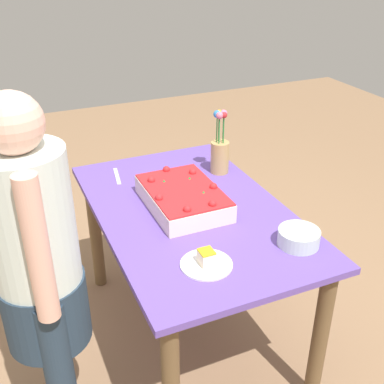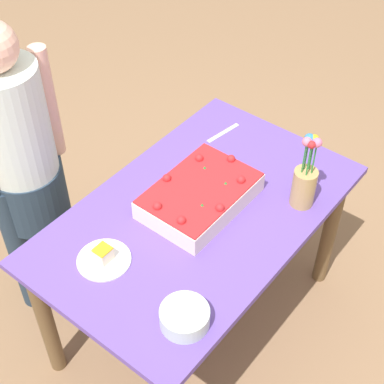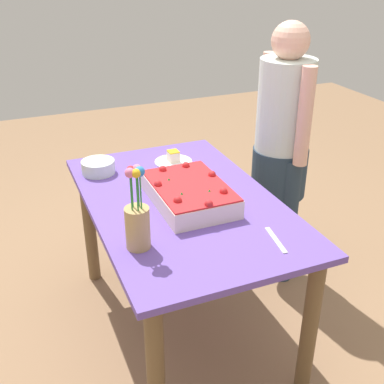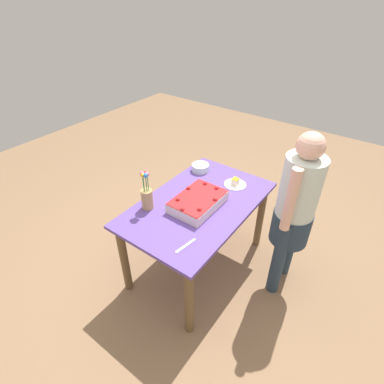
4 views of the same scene
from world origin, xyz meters
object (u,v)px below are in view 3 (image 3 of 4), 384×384
at_px(cake_knife, 276,240).
at_px(person_standing, 282,140).
at_px(flower_vase, 137,220).
at_px(serving_plate_with_slice, 173,160).
at_px(sheet_cake, 189,193).
at_px(fruit_bowl, 98,167).

relative_size(cake_knife, person_standing, 0.13).
distance_m(cake_knife, person_standing, 0.92).
bearing_deg(cake_knife, flower_vase, 81.32).
relative_size(serving_plate_with_slice, person_standing, 0.14).
relative_size(sheet_cake, person_standing, 0.31).
bearing_deg(flower_vase, person_standing, 120.41).
bearing_deg(person_standing, cake_knife, 56.92).
height_order(sheet_cake, person_standing, person_standing).
height_order(sheet_cake, fruit_bowl, sheet_cake).
xyz_separation_m(cake_knife, flower_vase, (-0.17, -0.52, 0.12)).
height_order(serving_plate_with_slice, fruit_bowl, same).
distance_m(fruit_bowl, person_standing, 1.02).
xyz_separation_m(serving_plate_with_slice, person_standing, (0.13, 0.60, 0.07)).
relative_size(serving_plate_with_slice, cake_knife, 1.06).
bearing_deg(person_standing, fruit_bowl, -8.41).
height_order(sheet_cake, flower_vase, flower_vase).
height_order(cake_knife, fruit_bowl, fruit_bowl).
distance_m(cake_knife, flower_vase, 0.56).
bearing_deg(flower_vase, serving_plate_with_slice, 150.06).
relative_size(serving_plate_with_slice, fruit_bowl, 1.19).
relative_size(sheet_cake, cake_knife, 2.42).
distance_m(serving_plate_with_slice, fruit_bowl, 0.41).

